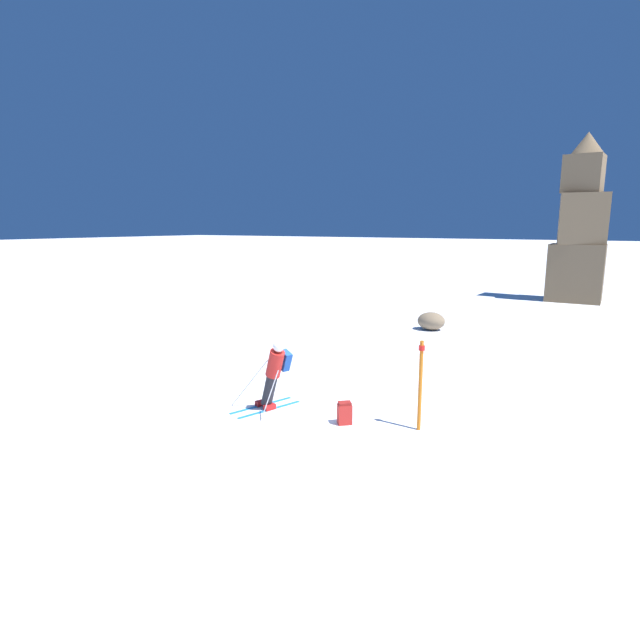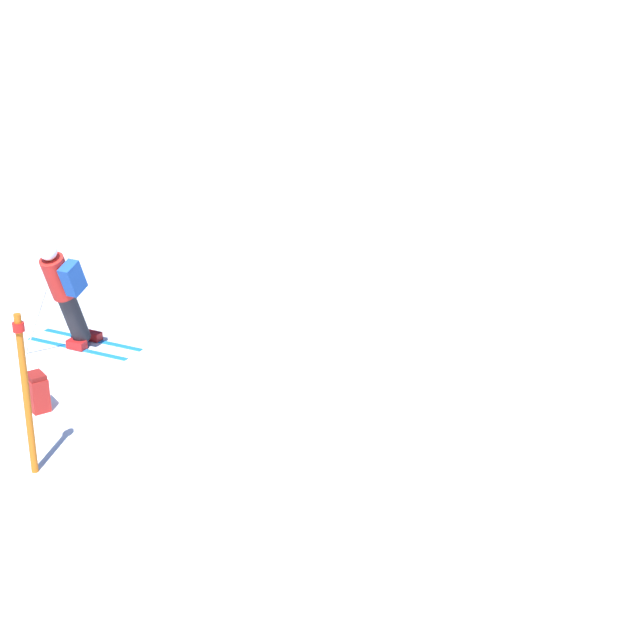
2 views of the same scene
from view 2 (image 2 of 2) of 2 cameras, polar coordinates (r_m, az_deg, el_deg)
name	(u,v)px [view 2 (image 2 of 2)]	position (r m, az deg, el deg)	size (l,w,h in m)	color
ground_plane	(54,382)	(14.79, -14.00, -3.21)	(300.00, 300.00, 0.00)	white
skier	(65,289)	(15.24, -13.47, 1.59)	(1.54, 1.78, 1.79)	#1E7AC6
spare_backpack	(37,392)	(13.98, -14.84, -3.74)	(0.37, 0.36, 0.50)	#AD231E
trail_marker	(25,387)	(12.20, -15.44, -3.49)	(0.13, 0.13, 1.93)	orange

